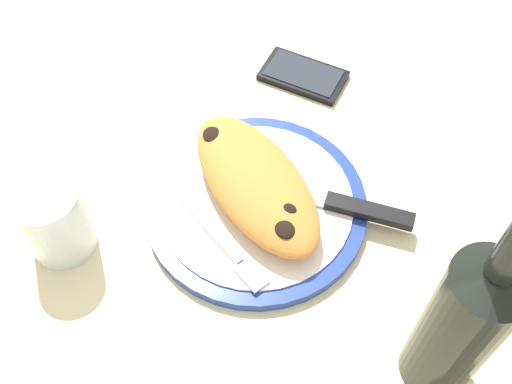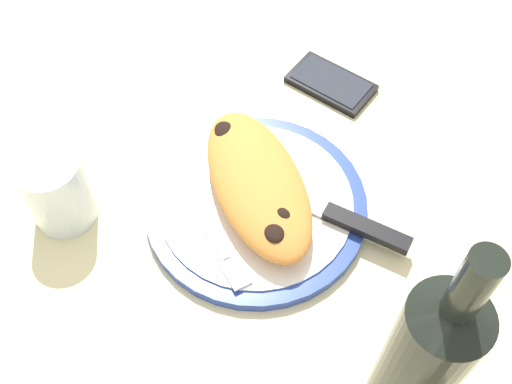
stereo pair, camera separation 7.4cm
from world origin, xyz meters
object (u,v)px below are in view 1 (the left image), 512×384
plate (256,205)px  smartphone (303,75)px  wine_bottle (463,324)px  knife (345,205)px  water_glass (56,223)px  calzone (256,183)px  fork (227,248)px

plate → smartphone: (-13.98, 18.44, -0.31)cm
smartphone → wine_bottle: wine_bottle is taller
knife → water_glass: (-16.46, -29.11, 2.19)cm
knife → calzone: bearing=-136.5°
calzone → smartphone: 22.42cm
wine_bottle → plate: bearing=-172.7°
plate → wine_bottle: 29.28cm
fork → water_glass: size_ratio=1.56×
water_glass → calzone: bearing=68.3°
fork → water_glass: bearing=-131.6°
plate → wine_bottle: size_ratio=0.90×
plate → calzone: (-0.86, 0.63, 3.32)cm
wine_bottle → smartphone: bearing=159.8°
plate → water_glass: bearing=-114.3°
plate → calzone: size_ratio=1.14×
plate → wine_bottle: wine_bottle is taller
calzone → smartphone: size_ratio=1.77×
calzone → smartphone: calzone is taller
water_glass → knife: bearing=60.5°
fork → wine_bottle: bearing=23.0°
calzone → water_glass: (-8.65, -21.69, 0.31)cm
plate → smartphone: bearing=127.2°
knife → wine_bottle: size_ratio=0.67×
smartphone → water_glass: bearing=-83.5°
plate → smartphone: plate is taller
smartphone → wine_bottle: 45.00cm
fork → water_glass: (-12.90, -14.52, 2.49)cm
plate → fork: bearing=-62.5°
fork → knife: size_ratio=0.79×
calzone → wine_bottle: wine_bottle is taller
calzone → water_glass: size_ratio=2.33×
plate → wine_bottle: bearing=7.3°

